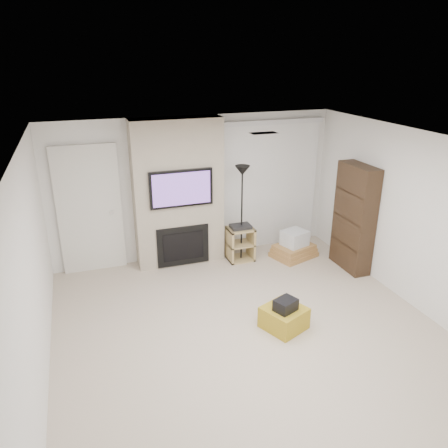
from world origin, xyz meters
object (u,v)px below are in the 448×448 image
object	(u,v)px
av_stand	(240,241)
bookshelf	(354,218)
box_stack	(294,247)
ottoman	(284,318)
floor_lamp	(242,187)

from	to	relation	value
av_stand	bookshelf	xyz separation A→B (m)	(1.67, -0.89, 0.55)
av_stand	bookshelf	world-z (taller)	bookshelf
box_stack	ottoman	bearing A→B (deg)	-120.87
ottoman	floor_lamp	world-z (taller)	floor_lamp
bookshelf	av_stand	bearing A→B (deg)	151.98
floor_lamp	box_stack	bearing A→B (deg)	-12.06
floor_lamp	ottoman	bearing A→B (deg)	-95.67
av_stand	ottoman	bearing A→B (deg)	-95.23
av_stand	bookshelf	size ratio (longest dim) A/B	0.37
bookshelf	ottoman	bearing A→B (deg)	-146.13
ottoman	bookshelf	xyz separation A→B (m)	(1.87, 1.26, 0.75)
floor_lamp	bookshelf	bearing A→B (deg)	-28.09
ottoman	box_stack	bearing A→B (deg)	59.13
floor_lamp	box_stack	size ratio (longest dim) A/B	1.96
box_stack	bookshelf	distance (m)	1.22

